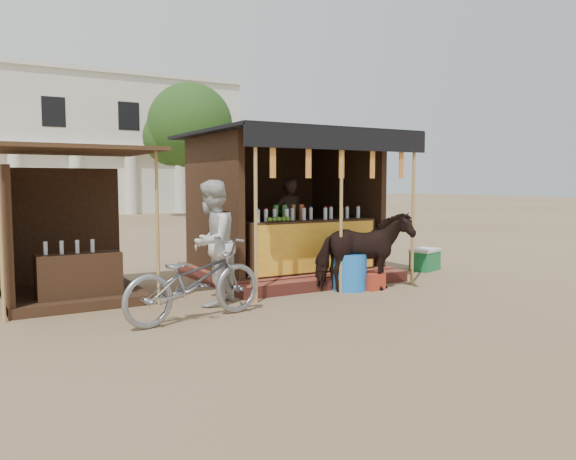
% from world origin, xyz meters
% --- Properties ---
extents(ground, '(120.00, 120.00, 0.00)m').
position_xyz_m(ground, '(0.00, 0.00, 0.00)').
color(ground, '#846B4C').
rests_on(ground, ground).
extents(main_stall, '(3.60, 3.61, 2.78)m').
position_xyz_m(main_stall, '(1.01, 3.36, 1.03)').
color(main_stall, brown).
rests_on(main_stall, ground).
extents(secondary_stall, '(2.40, 2.40, 2.38)m').
position_xyz_m(secondary_stall, '(-3.17, 3.24, 0.85)').
color(secondary_stall, '#3B2215').
rests_on(secondary_stall, ground).
extents(cow, '(1.74, 1.11, 1.36)m').
position_xyz_m(cow, '(1.38, 1.42, 0.68)').
color(cow, black).
rests_on(cow, ground).
extents(motorbike, '(2.18, 1.09, 1.09)m').
position_xyz_m(motorbike, '(-1.82, 1.00, 0.55)').
color(motorbike, gray).
rests_on(motorbike, ground).
extents(bystander, '(1.16, 1.15, 1.89)m').
position_xyz_m(bystander, '(-1.24, 1.75, 0.95)').
color(bystander, beige).
rests_on(bystander, ground).
extents(blue_barrel, '(0.77, 0.77, 0.64)m').
position_xyz_m(blue_barrel, '(1.26, 1.65, 0.32)').
color(blue_barrel, blue).
rests_on(blue_barrel, ground).
extents(red_crate, '(0.41, 0.44, 0.29)m').
position_xyz_m(red_crate, '(1.62, 1.53, 0.14)').
color(red_crate, '#AE321D').
rests_on(red_crate, ground).
extents(cooler, '(0.75, 0.62, 0.46)m').
position_xyz_m(cooler, '(3.93, 2.60, 0.23)').
color(cooler, '#1A783C').
rests_on(cooler, ground).
extents(background_building, '(26.00, 7.45, 8.18)m').
position_xyz_m(background_building, '(-2.00, 29.94, 3.98)').
color(background_building, silver).
rests_on(background_building, ground).
extents(tree, '(4.50, 4.40, 7.00)m').
position_xyz_m(tree, '(5.81, 22.14, 4.63)').
color(tree, '#382314').
rests_on(tree, ground).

